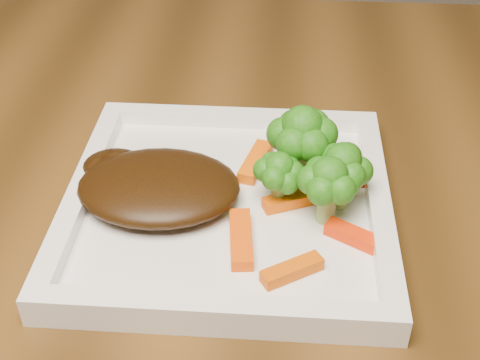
{
  "coord_description": "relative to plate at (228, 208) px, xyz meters",
  "views": [
    {
      "loc": [
        -0.22,
        -0.38,
        1.12
      ],
      "look_at": [
        -0.25,
        0.05,
        0.79
      ],
      "focal_mm": 50.0,
      "sensor_mm": 36.0,
      "label": 1
    }
  ],
  "objects": [
    {
      "name": "plate",
      "position": [
        0.0,
        0.0,
        0.0
      ],
      "size": [
        0.27,
        0.27,
        0.01
      ],
      "primitive_type": "cube",
      "color": "white",
      "rests_on": "dining_table"
    },
    {
      "name": "carrot_4",
      "position": [
        0.02,
        0.05,
        0.01
      ],
      "size": [
        0.03,
        0.06,
        0.01
      ],
      "primitive_type": "cube",
      "rotation": [
        0.0,
        0.0,
        1.31
      ],
      "color": "#F95E04",
      "rests_on": "plate"
    },
    {
      "name": "carrot_0",
      "position": [
        0.05,
        -0.08,
        0.01
      ],
      "size": [
        0.05,
        0.04,
        0.01
      ],
      "primitive_type": "cube",
      "rotation": [
        0.0,
        0.0,
        0.56
      ],
      "color": "#CF5103",
      "rests_on": "plate"
    },
    {
      "name": "broccoli_1",
      "position": [
        0.09,
        0.0,
        0.04
      ],
      "size": [
        0.07,
        0.07,
        0.06
      ],
      "primitive_type": null,
      "rotation": [
        0.0,
        0.0,
        0.25
      ],
      "color": "#156510",
      "rests_on": "plate"
    },
    {
      "name": "carrot_6",
      "position": [
        0.05,
        0.0,
        0.01
      ],
      "size": [
        0.05,
        0.03,
        0.01
      ],
      "primitive_type": "cube",
      "rotation": [
        0.0,
        0.0,
        0.41
      ],
      "color": "#FD5C04",
      "rests_on": "plate"
    },
    {
      "name": "broccoli_2",
      "position": [
        0.08,
        -0.02,
        0.04
      ],
      "size": [
        0.07,
        0.07,
        0.06
      ],
      "primitive_type": null,
      "rotation": [
        0.0,
        0.0,
        0.32
      ],
      "color": "#316310",
      "rests_on": "plate"
    },
    {
      "name": "carrot_1",
      "position": [
        0.11,
        -0.04,
        0.01
      ],
      "size": [
        0.05,
        0.04,
        0.01
      ],
      "primitive_type": "cube",
      "rotation": [
        0.0,
        0.0,
        -0.53
      ],
      "color": "#EF2E03",
      "rests_on": "plate"
    },
    {
      "name": "steak",
      "position": [
        -0.06,
        -0.0,
        0.02
      ],
      "size": [
        0.14,
        0.11,
        0.03
      ],
      "primitive_type": "ellipsoid",
      "rotation": [
        0.0,
        0.0,
        0.01
      ],
      "color": "#311B07",
      "rests_on": "plate"
    },
    {
      "name": "carrot_2",
      "position": [
        0.01,
        -0.05,
        0.01
      ],
      "size": [
        0.02,
        0.06,
        0.01
      ],
      "primitive_type": "cube",
      "rotation": [
        0.0,
        0.0,
        1.68
      ],
      "color": "#EE4B03",
      "rests_on": "plate"
    },
    {
      "name": "broccoli_3",
      "position": [
        0.04,
        0.0,
        0.04
      ],
      "size": [
        0.06,
        0.06,
        0.06
      ],
      "primitive_type": null,
      "rotation": [
        0.0,
        0.0,
        0.31
      ],
      "color": "#167814",
      "rests_on": "plate"
    },
    {
      "name": "carrot_3",
      "position": [
        0.1,
        0.04,
        0.01
      ],
      "size": [
        0.06,
        0.03,
        0.01
      ],
      "primitive_type": "cube",
      "rotation": [
        0.0,
        0.0,
        -0.21
      ],
      "color": "red",
      "rests_on": "plate"
    },
    {
      "name": "broccoli_0",
      "position": [
        0.06,
        0.04,
        0.04
      ],
      "size": [
        0.08,
        0.08,
        0.07
      ],
      "primitive_type": null,
      "rotation": [
        0.0,
        0.0,
        0.15
      ],
      "color": "#176711",
      "rests_on": "plate"
    }
  ]
}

